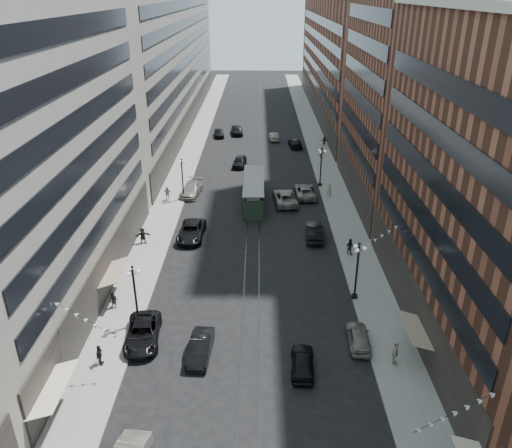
{
  "coord_description": "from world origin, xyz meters",
  "views": [
    {
      "loc": [
        0.64,
        -5.49,
        25.1
      ],
      "look_at": [
        0.39,
        37.07,
        5.0
      ],
      "focal_mm": 35.0,
      "sensor_mm": 36.0,
      "label": 1
    }
  ],
  "objects_px": {
    "lamppost_sw_mid": "(182,178)",
    "car_2": "(143,333)",
    "car_4": "(358,337)",
    "pedestrian_9": "(321,153)",
    "pedestrian_2": "(113,301)",
    "pedestrian_extra_0": "(324,141)",
    "car_12": "(295,143)",
    "pedestrian_7": "(350,246)",
    "streetcar": "(254,192)",
    "car_7": "(191,231)",
    "pedestrian_5": "(143,236)",
    "car_5": "(200,348)",
    "pedestrian_extra_1": "(99,355)",
    "car_extra_2": "(237,130)",
    "lamppost_sw_far": "(135,294)",
    "car_8": "(191,189)",
    "lamppost_se_far": "(357,269)",
    "car_extra_1": "(285,197)",
    "car_9": "(219,133)",
    "car_14": "(274,136)",
    "car_10": "(314,231)",
    "pedestrian_6": "(168,193)",
    "pedestrian_4": "(395,353)",
    "pedestrian_8": "(329,190)",
    "car_11": "(305,191)",
    "lamppost_se_mid": "(321,166)",
    "car_13": "(240,161)"
  },
  "relations": [
    {
      "from": "lamppost_sw_mid",
      "to": "car_2",
      "type": "height_order",
      "value": "lamppost_sw_mid"
    },
    {
      "from": "car_4",
      "to": "pedestrian_9",
      "type": "height_order",
      "value": "pedestrian_9"
    },
    {
      "from": "pedestrian_2",
      "to": "pedestrian_extra_0",
      "type": "distance_m",
      "value": 54.88
    },
    {
      "from": "car_12",
      "to": "pedestrian_7",
      "type": "xyz_separation_m",
      "value": [
        3.07,
        -39.3,
        0.29
      ]
    },
    {
      "from": "streetcar",
      "to": "car_2",
      "type": "distance_m",
      "value": 29.3
    },
    {
      "from": "streetcar",
      "to": "car_7",
      "type": "distance_m",
      "value": 12.16
    },
    {
      "from": "car_12",
      "to": "pedestrian_5",
      "type": "bearing_deg",
      "value": 57.24
    },
    {
      "from": "lamppost_sw_mid",
      "to": "car_2",
      "type": "relative_size",
      "value": 1.0
    },
    {
      "from": "car_4",
      "to": "car_5",
      "type": "height_order",
      "value": "car_5"
    },
    {
      "from": "car_12",
      "to": "pedestrian_extra_0",
      "type": "distance_m",
      "value": 5.13
    },
    {
      "from": "car_5",
      "to": "pedestrian_extra_1",
      "type": "height_order",
      "value": "pedestrian_extra_1"
    },
    {
      "from": "car_extra_2",
      "to": "pedestrian_extra_1",
      "type": "xyz_separation_m",
      "value": [
        -7.39,
        -64.46,
        0.14
      ]
    },
    {
      "from": "lamppost_sw_far",
      "to": "car_8",
      "type": "relative_size",
      "value": 0.98
    },
    {
      "from": "lamppost_se_far",
      "to": "car_extra_2",
      "type": "xyz_separation_m",
      "value": [
        -12.74,
        55.61,
        -2.25
      ]
    },
    {
      "from": "streetcar",
      "to": "car_8",
      "type": "distance_m",
      "value": 8.88
    },
    {
      "from": "lamppost_sw_mid",
      "to": "pedestrian_extra_1",
      "type": "height_order",
      "value": "lamppost_sw_mid"
    },
    {
      "from": "car_7",
      "to": "car_extra_1",
      "type": "xyz_separation_m",
      "value": [
        10.83,
        9.92,
        0.03
      ]
    },
    {
      "from": "car_9",
      "to": "pedestrian_9",
      "type": "height_order",
      "value": "pedestrian_9"
    },
    {
      "from": "car_14",
      "to": "car_10",
      "type": "bearing_deg",
      "value": 91.65
    },
    {
      "from": "lamppost_se_far",
      "to": "car_12",
      "type": "relative_size",
      "value": 1.09
    },
    {
      "from": "lamppost_sw_far",
      "to": "car_4",
      "type": "xyz_separation_m",
      "value": [
        17.6,
        -2.29,
        -2.39
      ]
    },
    {
      "from": "streetcar",
      "to": "pedestrian_6",
      "type": "bearing_deg",
      "value": 177.16
    },
    {
      "from": "pedestrian_4",
      "to": "pedestrian_8",
      "type": "distance_m",
      "value": 32.54
    },
    {
      "from": "car_10",
      "to": "car_4",
      "type": "bearing_deg",
      "value": 98.82
    },
    {
      "from": "car_extra_2",
      "to": "car_2",
      "type": "bearing_deg",
      "value": -101.2
    },
    {
      "from": "car_10",
      "to": "car_5",
      "type": "bearing_deg",
      "value": 65.69
    },
    {
      "from": "car_11",
      "to": "car_12",
      "type": "height_order",
      "value": "car_11"
    },
    {
      "from": "pedestrian_2",
      "to": "car_12",
      "type": "distance_m",
      "value": 52.63
    },
    {
      "from": "lamppost_se_far",
      "to": "pedestrian_2",
      "type": "distance_m",
      "value": 21.19
    },
    {
      "from": "lamppost_sw_mid",
      "to": "pedestrian_6",
      "type": "distance_m",
      "value": 2.87
    },
    {
      "from": "lamppost_se_far",
      "to": "lamppost_se_mid",
      "type": "height_order",
      "value": "same"
    },
    {
      "from": "car_11",
      "to": "pedestrian_9",
      "type": "distance_m",
      "value": 16.8
    },
    {
      "from": "lamppost_sw_mid",
      "to": "car_13",
      "type": "xyz_separation_m",
      "value": [
        6.84,
        13.77,
        -2.31
      ]
    },
    {
      "from": "car_5",
      "to": "pedestrian_8",
      "type": "height_order",
      "value": "pedestrian_8"
    },
    {
      "from": "lamppost_se_far",
      "to": "car_14",
      "type": "distance_m",
      "value": 52.03
    },
    {
      "from": "pedestrian_8",
      "to": "car_extra_2",
      "type": "xyz_separation_m",
      "value": [
        -13.42,
        31.75,
        -0.25
      ]
    },
    {
      "from": "car_5",
      "to": "streetcar",
      "type": "bearing_deg",
      "value": 86.44
    },
    {
      "from": "car_10",
      "to": "pedestrian_6",
      "type": "distance_m",
      "value": 20.91
    },
    {
      "from": "car_8",
      "to": "pedestrian_6",
      "type": "bearing_deg",
      "value": -134.63
    },
    {
      "from": "pedestrian_2",
      "to": "car_14",
      "type": "bearing_deg",
      "value": 91.3
    },
    {
      "from": "car_9",
      "to": "pedestrian_extra_0",
      "type": "xyz_separation_m",
      "value": [
        18.94,
        -6.3,
        0.23
      ]
    },
    {
      "from": "pedestrian_7",
      "to": "pedestrian_8",
      "type": "height_order",
      "value": "pedestrian_8"
    },
    {
      "from": "pedestrian_4",
      "to": "pedestrian_8",
      "type": "relative_size",
      "value": 1.01
    },
    {
      "from": "pedestrian_2",
      "to": "car_11",
      "type": "bearing_deg",
      "value": 71.57
    },
    {
      "from": "pedestrian_5",
      "to": "pedestrian_extra_1",
      "type": "xyz_separation_m",
      "value": [
        0.91,
        -19.3,
        -0.05
      ]
    },
    {
      "from": "pedestrian_7",
      "to": "car_extra_1",
      "type": "xyz_separation_m",
      "value": [
        -6.04,
        13.78,
        -0.18
      ]
    },
    {
      "from": "car_7",
      "to": "pedestrian_8",
      "type": "relative_size",
      "value": 3.09
    },
    {
      "from": "car_4",
      "to": "car_10",
      "type": "distance_m",
      "value": 18.36
    },
    {
      "from": "car_4",
      "to": "streetcar",
      "type": "bearing_deg",
      "value": -71.09
    },
    {
      "from": "car_13",
      "to": "lamppost_sw_mid",
      "type": "bearing_deg",
      "value": -110.14
    }
  ]
}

